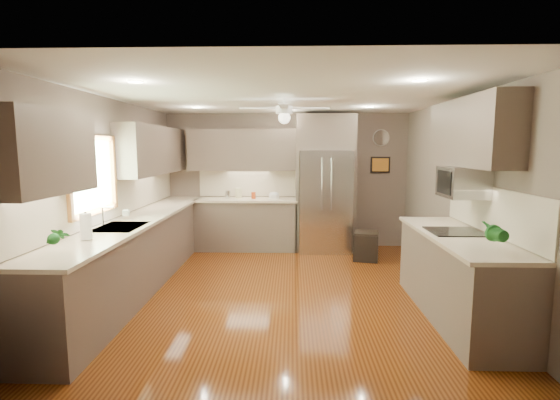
# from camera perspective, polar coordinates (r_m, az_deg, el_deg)

# --- Properties ---
(floor) EXTENTS (5.00, 5.00, 0.00)m
(floor) POSITION_cam_1_polar(r_m,az_deg,el_deg) (5.48, 0.51, -12.56)
(floor) COLOR #491E09
(floor) RESTS_ON ground
(ceiling) EXTENTS (5.00, 5.00, 0.00)m
(ceiling) POSITION_cam_1_polar(r_m,az_deg,el_deg) (5.19, 0.54, 14.38)
(ceiling) COLOR white
(ceiling) RESTS_ON ground
(wall_back) EXTENTS (4.50, 0.00, 4.50)m
(wall_back) POSITION_cam_1_polar(r_m,az_deg,el_deg) (7.67, 0.92, 2.76)
(wall_back) COLOR #66574E
(wall_back) RESTS_ON ground
(wall_front) EXTENTS (4.50, 0.00, 4.50)m
(wall_front) POSITION_cam_1_polar(r_m,az_deg,el_deg) (2.72, -0.60, -5.73)
(wall_front) COLOR #66574E
(wall_front) RESTS_ON ground
(wall_left) EXTENTS (0.00, 5.00, 5.00)m
(wall_left) POSITION_cam_1_polar(r_m,az_deg,el_deg) (5.70, -22.74, 0.58)
(wall_left) COLOR #66574E
(wall_left) RESTS_ON ground
(wall_right) EXTENTS (0.00, 5.00, 5.00)m
(wall_right) POSITION_cam_1_polar(r_m,az_deg,el_deg) (5.61, 24.17, 0.41)
(wall_right) COLOR #66574E
(wall_right) RESTS_ON ground
(canister_b) EXTENTS (0.11, 0.11, 0.14)m
(canister_b) POSITION_cam_1_polar(r_m,az_deg,el_deg) (7.53, -7.35, 0.78)
(canister_b) COLOR silver
(canister_b) RESTS_ON back_run
(canister_c) EXTENTS (0.15, 0.15, 0.20)m
(canister_c) POSITION_cam_1_polar(r_m,az_deg,el_deg) (7.51, -5.85, 0.93)
(canister_c) COLOR beige
(canister_c) RESTS_ON back_run
(canister_d) EXTENTS (0.09, 0.09, 0.12)m
(canister_d) POSITION_cam_1_polar(r_m,az_deg,el_deg) (7.42, -3.75, 0.65)
(canister_d) COLOR #973210
(canister_d) RESTS_ON back_run
(soap_bottle) EXTENTS (0.09, 0.09, 0.17)m
(soap_bottle) POSITION_cam_1_polar(r_m,az_deg,el_deg) (5.66, -20.75, -1.66)
(soap_bottle) COLOR white
(soap_bottle) RESTS_ON left_run
(potted_plant_left) EXTENTS (0.19, 0.15, 0.32)m
(potted_plant_left) POSITION_cam_1_polar(r_m,az_deg,el_deg) (4.05, -29.18, -4.53)
(potted_plant_left) COLOR #1C6321
(potted_plant_left) RESTS_ON left_run
(potted_plant_right) EXTENTS (0.21, 0.18, 0.35)m
(potted_plant_right) POSITION_cam_1_polar(r_m,az_deg,el_deg) (4.10, 27.72, -4.03)
(potted_plant_right) COLOR #1C6321
(potted_plant_right) RESTS_ON right_run
(bowl) EXTENTS (0.22, 0.22, 0.05)m
(bowl) POSITION_cam_1_polar(r_m,az_deg,el_deg) (7.41, -0.85, 0.37)
(bowl) COLOR beige
(bowl) RESTS_ON back_run
(left_run) EXTENTS (0.65, 4.70, 1.45)m
(left_run) POSITION_cam_1_polar(r_m,az_deg,el_deg) (5.85, -19.10, -6.71)
(left_run) COLOR brown
(left_run) RESTS_ON ground
(back_run) EXTENTS (1.85, 0.65, 1.45)m
(back_run) POSITION_cam_1_polar(r_m,az_deg,el_deg) (7.53, -4.66, -3.24)
(back_run) COLOR brown
(back_run) RESTS_ON ground
(uppers) EXTENTS (4.50, 4.70, 0.95)m
(uppers) POSITION_cam_1_polar(r_m,az_deg,el_deg) (5.92, -6.57, 7.37)
(uppers) COLOR brown
(uppers) RESTS_ON wall_left
(window) EXTENTS (0.05, 1.12, 0.92)m
(window) POSITION_cam_1_polar(r_m,az_deg,el_deg) (5.21, -24.87, 3.20)
(window) COLOR #BFF2B2
(window) RESTS_ON wall_left
(sink) EXTENTS (0.50, 0.70, 0.32)m
(sink) POSITION_cam_1_polar(r_m,az_deg,el_deg) (5.17, -21.61, -3.86)
(sink) COLOR silver
(sink) RESTS_ON left_run
(refrigerator) EXTENTS (1.06, 0.75, 2.45)m
(refrigerator) POSITION_cam_1_polar(r_m,az_deg,el_deg) (7.36, 6.34, 2.04)
(refrigerator) COLOR silver
(refrigerator) RESTS_ON ground
(right_run) EXTENTS (0.70, 2.20, 1.45)m
(right_run) POSITION_cam_1_polar(r_m,az_deg,el_deg) (4.91, 23.77, -9.61)
(right_run) COLOR brown
(right_run) RESTS_ON ground
(microwave) EXTENTS (0.43, 0.55, 0.34)m
(microwave) POSITION_cam_1_polar(r_m,az_deg,el_deg) (5.00, 24.32, 2.28)
(microwave) COLOR silver
(microwave) RESTS_ON wall_right
(ceiling_fan) EXTENTS (1.18, 1.18, 0.32)m
(ceiling_fan) POSITION_cam_1_polar(r_m,az_deg,el_deg) (5.47, 0.61, 12.25)
(ceiling_fan) COLOR white
(ceiling_fan) RESTS_ON ceiling
(recessed_lights) EXTENTS (2.84, 3.14, 0.01)m
(recessed_lights) POSITION_cam_1_polar(r_m,az_deg,el_deg) (5.58, 0.21, 13.82)
(recessed_lights) COLOR white
(recessed_lights) RESTS_ON ceiling
(wall_clock) EXTENTS (0.30, 0.03, 0.30)m
(wall_clock) POSITION_cam_1_polar(r_m,az_deg,el_deg) (7.81, 14.03, 8.50)
(wall_clock) COLOR white
(wall_clock) RESTS_ON wall_back
(framed_print) EXTENTS (0.36, 0.03, 0.30)m
(framed_print) POSITION_cam_1_polar(r_m,az_deg,el_deg) (7.81, 13.92, 4.83)
(framed_print) COLOR black
(framed_print) RESTS_ON wall_back
(stool) EXTENTS (0.47, 0.47, 0.47)m
(stool) POSITION_cam_1_polar(r_m,az_deg,el_deg) (6.95, 12.00, -6.34)
(stool) COLOR black
(stool) RESTS_ON ground
(paper_towel) EXTENTS (0.11, 0.11, 0.28)m
(paper_towel) POSITION_cam_1_polar(r_m,az_deg,el_deg) (4.54, -25.63, -3.34)
(paper_towel) COLOR white
(paper_towel) RESTS_ON left_run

